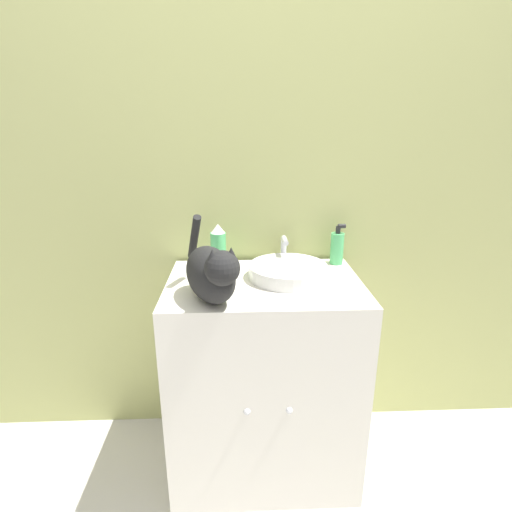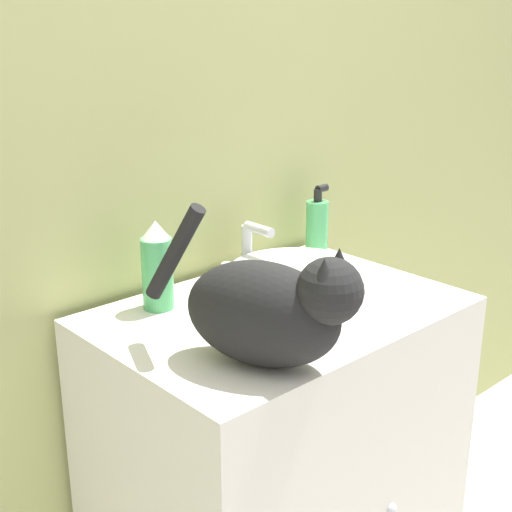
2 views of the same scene
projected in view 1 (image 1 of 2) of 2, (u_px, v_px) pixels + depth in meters
ground_plane at (267, 511)px, 1.50m from camera, size 8.00×8.00×0.00m
wall_back at (261, 158)px, 1.62m from camera, size 6.00×0.05×2.50m
vanity_cabinet at (264, 377)px, 1.60m from camera, size 0.72×0.51×0.83m
sink_basin at (288, 271)px, 1.50m from camera, size 0.30×0.30×0.05m
faucet at (284, 252)px, 1.64m from camera, size 0.14×0.10×0.12m
cat at (212, 273)px, 1.28m from camera, size 0.24×0.39×0.26m
soap_bottle at (337, 247)px, 1.64m from camera, size 0.06×0.05×0.17m
spray_bottle at (218, 247)px, 1.59m from camera, size 0.06×0.06×0.18m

